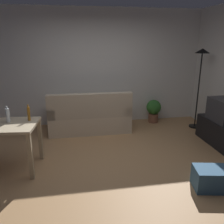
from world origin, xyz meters
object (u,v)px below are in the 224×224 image
potted_plant (154,109)px  bottle_clear (8,115)px  couch (90,118)px  torchiere_lamp (201,67)px  tv (224,110)px  bottle_amber (29,114)px  tv_stand (221,133)px  storage_box (212,179)px

potted_plant → bottle_clear: bearing=-150.6°
couch → torchiere_lamp: bearing=175.5°
potted_plant → tv: bearing=-60.2°
couch → tv: size_ratio=2.98×
tv → bottle_amber: bearing=92.6°
couch → tv: (2.48, -1.19, 0.39)m
tv → potted_plant: (-0.86, 1.50, -0.37)m
tv_stand → potted_plant: 1.73m
torchiere_lamp → tv: bearing=-89.8°
bottle_amber → tv_stand: bearing=2.6°
potted_plant → bottle_clear: size_ratio=2.23×
tv → potted_plant: 1.77m
couch → tv: bearing=154.4°
torchiere_lamp → potted_plant: torchiere_lamp is taller
tv → bottle_amber: 3.54m
tv_stand → tv: tv is taller
potted_plant → bottle_clear: (-2.98, -1.68, 0.54)m
tv_stand → torchiere_lamp: size_ratio=0.61×
tv_stand → storage_box: tv_stand is taller
storage_box → bottle_amber: bearing=155.7°
tv_stand → potted_plant: (-0.86, 1.50, 0.09)m
couch → tv_stand: 2.74m
bottle_clear → storage_box: bearing=-21.6°
torchiere_lamp → bottle_clear: 4.05m
storage_box → bottle_clear: bottle_clear is taller
tv_stand → bottle_clear: bottle_clear is taller
tv → tv_stand: bearing=90.0°
couch → tv_stand: bearing=154.3°
couch → storage_box: (1.48, -2.49, -0.16)m
couch → potted_plant: 1.65m
storage_box → bottle_amber: (-2.53, 1.15, 0.72)m
tv → torchiere_lamp: size_ratio=0.33×
couch → torchiere_lamp: size_ratio=0.99×
couch → storage_box: bearing=120.7°
tv_stand → couch: bearing=64.3°
tv → couch: bearing=64.4°
potted_plant → storage_box: 2.82m
couch → bottle_amber: (-1.05, -1.35, 0.57)m
tv_stand → tv: size_ratio=1.83×
bottle_clear → bottle_amber: bearing=3.8°
couch → tv_stand: couch is taller
torchiere_lamp → bottle_amber: (-3.53, -1.15, -0.54)m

